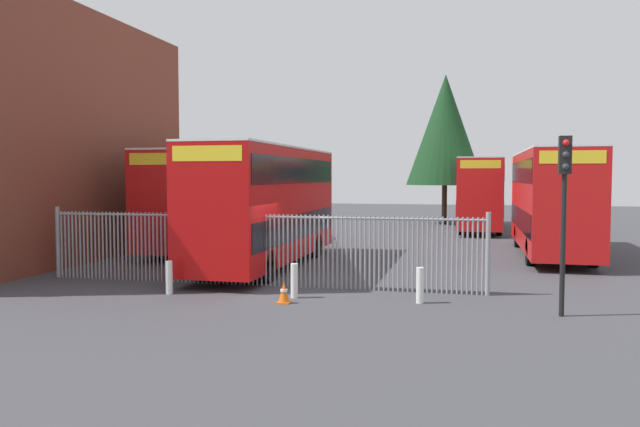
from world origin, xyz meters
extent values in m
plane|color=#3D3D42|center=(0.00, 8.00, 0.00)|extent=(100.00, 100.00, 0.00)
cube|color=brown|center=(-12.05, 3.49, 4.90)|extent=(6.18, 15.05, 9.80)
cylinder|color=gray|center=(-7.99, 0.00, 1.10)|extent=(0.06, 0.06, 2.20)
cylinder|color=gray|center=(-7.85, 0.00, 1.10)|extent=(0.06, 0.06, 2.20)
cylinder|color=gray|center=(-7.71, 0.00, 1.10)|extent=(0.06, 0.06, 2.20)
cylinder|color=gray|center=(-7.57, 0.00, 1.10)|extent=(0.06, 0.06, 2.20)
cylinder|color=gray|center=(-7.43, 0.00, 1.10)|extent=(0.06, 0.06, 2.20)
cylinder|color=gray|center=(-7.29, 0.00, 1.10)|extent=(0.06, 0.06, 2.20)
cylinder|color=gray|center=(-7.15, 0.00, 1.10)|extent=(0.06, 0.06, 2.20)
cylinder|color=gray|center=(-7.01, 0.00, 1.10)|extent=(0.06, 0.06, 2.20)
cylinder|color=gray|center=(-6.87, 0.00, 1.10)|extent=(0.06, 0.06, 2.20)
cylinder|color=gray|center=(-6.73, 0.00, 1.10)|extent=(0.06, 0.06, 2.20)
cylinder|color=gray|center=(-6.60, 0.00, 1.10)|extent=(0.06, 0.06, 2.20)
cylinder|color=gray|center=(-6.46, 0.00, 1.10)|extent=(0.06, 0.06, 2.20)
cylinder|color=gray|center=(-6.32, 0.00, 1.10)|extent=(0.06, 0.06, 2.20)
cylinder|color=gray|center=(-6.18, 0.00, 1.10)|extent=(0.06, 0.06, 2.20)
cylinder|color=gray|center=(-6.04, 0.00, 1.10)|extent=(0.06, 0.06, 2.20)
cylinder|color=gray|center=(-5.90, 0.00, 1.10)|extent=(0.06, 0.06, 2.20)
cylinder|color=gray|center=(-5.76, 0.00, 1.10)|extent=(0.06, 0.06, 2.20)
cylinder|color=gray|center=(-5.62, 0.00, 1.10)|extent=(0.06, 0.06, 2.20)
cylinder|color=gray|center=(-5.48, 0.00, 1.10)|extent=(0.06, 0.06, 2.20)
cylinder|color=gray|center=(-5.34, 0.00, 1.10)|extent=(0.06, 0.06, 2.20)
cylinder|color=gray|center=(-5.20, 0.00, 1.10)|extent=(0.06, 0.06, 2.20)
cylinder|color=gray|center=(-5.06, 0.00, 1.10)|extent=(0.06, 0.06, 2.20)
cylinder|color=gray|center=(-4.92, 0.00, 1.10)|extent=(0.06, 0.06, 2.20)
cylinder|color=gray|center=(-4.78, 0.00, 1.10)|extent=(0.06, 0.06, 2.20)
cylinder|color=gray|center=(-4.64, 0.00, 1.10)|extent=(0.06, 0.06, 2.20)
cylinder|color=gray|center=(-4.50, 0.00, 1.10)|extent=(0.06, 0.06, 2.20)
cylinder|color=gray|center=(-4.37, 0.00, 1.10)|extent=(0.06, 0.06, 2.20)
cylinder|color=gray|center=(-4.23, 0.00, 1.10)|extent=(0.06, 0.06, 2.20)
cylinder|color=gray|center=(-4.09, 0.00, 1.10)|extent=(0.06, 0.06, 2.20)
cylinder|color=gray|center=(-3.95, 0.00, 1.10)|extent=(0.06, 0.06, 2.20)
cylinder|color=gray|center=(-3.81, 0.00, 1.10)|extent=(0.06, 0.06, 2.20)
cylinder|color=gray|center=(-3.67, 0.00, 1.10)|extent=(0.06, 0.06, 2.20)
cylinder|color=gray|center=(-3.53, 0.00, 1.10)|extent=(0.06, 0.06, 2.20)
cylinder|color=gray|center=(-3.39, 0.00, 1.10)|extent=(0.06, 0.06, 2.20)
cylinder|color=gray|center=(-3.25, 0.00, 1.10)|extent=(0.06, 0.06, 2.20)
cylinder|color=gray|center=(-3.11, 0.00, 1.10)|extent=(0.06, 0.06, 2.20)
cylinder|color=gray|center=(-2.97, 0.00, 1.10)|extent=(0.06, 0.06, 2.20)
cylinder|color=gray|center=(-2.83, 0.00, 1.10)|extent=(0.06, 0.06, 2.20)
cylinder|color=gray|center=(-2.69, 0.00, 1.10)|extent=(0.06, 0.06, 2.20)
cylinder|color=gray|center=(-2.55, 0.00, 1.10)|extent=(0.06, 0.06, 2.20)
cylinder|color=gray|center=(-2.41, 0.00, 1.10)|extent=(0.06, 0.06, 2.20)
cylinder|color=gray|center=(-2.28, 0.00, 1.10)|extent=(0.06, 0.06, 2.20)
cylinder|color=gray|center=(-2.14, 0.00, 1.10)|extent=(0.06, 0.06, 2.20)
cylinder|color=gray|center=(-2.00, 0.00, 1.10)|extent=(0.06, 0.06, 2.20)
cylinder|color=gray|center=(-1.86, 0.00, 1.10)|extent=(0.06, 0.06, 2.20)
cylinder|color=gray|center=(-1.72, 0.00, 1.10)|extent=(0.06, 0.06, 2.20)
cylinder|color=gray|center=(-1.58, 0.00, 1.10)|extent=(0.06, 0.06, 2.20)
cylinder|color=gray|center=(-1.44, 0.00, 1.10)|extent=(0.06, 0.06, 2.20)
cylinder|color=gray|center=(-1.30, 0.00, 1.10)|extent=(0.06, 0.06, 2.20)
cylinder|color=gray|center=(-1.16, 0.00, 1.10)|extent=(0.06, 0.06, 2.20)
cylinder|color=gray|center=(-1.02, 0.00, 1.10)|extent=(0.06, 0.06, 2.20)
cylinder|color=gray|center=(-0.88, 0.00, 1.10)|extent=(0.06, 0.06, 2.20)
cylinder|color=gray|center=(-0.74, 0.00, 1.10)|extent=(0.06, 0.06, 2.20)
cylinder|color=gray|center=(-0.60, 0.00, 1.10)|extent=(0.06, 0.06, 2.20)
cylinder|color=gray|center=(-0.46, 0.00, 1.10)|extent=(0.06, 0.06, 2.20)
cylinder|color=gray|center=(-0.32, 0.00, 1.10)|extent=(0.06, 0.06, 2.20)
cylinder|color=gray|center=(-0.19, 0.00, 1.10)|extent=(0.06, 0.06, 2.20)
cylinder|color=gray|center=(-0.05, 0.00, 1.10)|extent=(0.06, 0.06, 2.20)
cylinder|color=gray|center=(0.09, 0.00, 1.10)|extent=(0.06, 0.06, 2.20)
cylinder|color=gray|center=(0.23, 0.00, 1.10)|extent=(0.06, 0.06, 2.20)
cylinder|color=gray|center=(0.37, 0.00, 1.10)|extent=(0.06, 0.06, 2.20)
cylinder|color=gray|center=(0.51, 0.00, 1.10)|extent=(0.06, 0.06, 2.20)
cylinder|color=gray|center=(0.65, 0.00, 1.10)|extent=(0.06, 0.06, 2.20)
cylinder|color=gray|center=(0.79, 0.00, 1.10)|extent=(0.06, 0.06, 2.20)
cylinder|color=gray|center=(0.93, 0.00, 1.10)|extent=(0.06, 0.06, 2.20)
cylinder|color=gray|center=(1.07, 0.00, 1.10)|extent=(0.06, 0.06, 2.20)
cylinder|color=gray|center=(1.21, 0.00, 1.10)|extent=(0.06, 0.06, 2.20)
cylinder|color=gray|center=(1.35, 0.00, 1.10)|extent=(0.06, 0.06, 2.20)
cylinder|color=gray|center=(1.49, 0.00, 1.10)|extent=(0.06, 0.06, 2.20)
cylinder|color=gray|center=(1.63, 0.00, 1.10)|extent=(0.06, 0.06, 2.20)
cylinder|color=gray|center=(1.77, 0.00, 1.10)|extent=(0.06, 0.06, 2.20)
cylinder|color=gray|center=(1.91, 0.00, 1.10)|extent=(0.06, 0.06, 2.20)
cylinder|color=gray|center=(2.04, 0.00, 1.10)|extent=(0.06, 0.06, 2.20)
cylinder|color=gray|center=(2.18, 0.00, 1.10)|extent=(0.06, 0.06, 2.20)
cylinder|color=gray|center=(2.32, 0.00, 1.10)|extent=(0.06, 0.06, 2.20)
cylinder|color=gray|center=(2.46, 0.00, 1.10)|extent=(0.06, 0.06, 2.20)
cylinder|color=gray|center=(2.60, 0.00, 1.10)|extent=(0.06, 0.06, 2.20)
cylinder|color=gray|center=(2.74, 0.00, 1.10)|extent=(0.06, 0.06, 2.20)
cylinder|color=gray|center=(2.88, 0.00, 1.10)|extent=(0.06, 0.06, 2.20)
cylinder|color=gray|center=(3.02, 0.00, 1.10)|extent=(0.06, 0.06, 2.20)
cylinder|color=gray|center=(3.16, 0.00, 1.10)|extent=(0.06, 0.06, 2.20)
cylinder|color=gray|center=(3.30, 0.00, 1.10)|extent=(0.06, 0.06, 2.20)
cylinder|color=gray|center=(3.44, 0.00, 1.10)|extent=(0.06, 0.06, 2.20)
cylinder|color=gray|center=(3.58, 0.00, 1.10)|extent=(0.06, 0.06, 2.20)
cylinder|color=gray|center=(3.72, 0.00, 1.10)|extent=(0.06, 0.06, 2.20)
cylinder|color=gray|center=(3.86, 0.00, 1.10)|extent=(0.06, 0.06, 2.20)
cylinder|color=gray|center=(4.00, 0.00, 1.10)|extent=(0.06, 0.06, 2.20)
cylinder|color=gray|center=(4.13, 0.00, 1.10)|extent=(0.06, 0.06, 2.20)
cylinder|color=gray|center=(4.27, 0.00, 1.10)|extent=(0.06, 0.06, 2.20)
cylinder|color=gray|center=(4.41, 0.00, 1.10)|extent=(0.06, 0.06, 2.20)
cylinder|color=gray|center=(4.55, 0.00, 1.10)|extent=(0.06, 0.06, 2.20)
cylinder|color=gray|center=(4.69, 0.00, 1.10)|extent=(0.06, 0.06, 2.20)
cylinder|color=gray|center=(4.83, 0.00, 1.10)|extent=(0.06, 0.06, 2.20)
cylinder|color=gray|center=(4.97, 0.00, 1.10)|extent=(0.06, 0.06, 2.20)
cylinder|color=gray|center=(5.11, 0.00, 1.10)|extent=(0.06, 0.06, 2.20)
cylinder|color=gray|center=(5.25, 0.00, 1.10)|extent=(0.06, 0.06, 2.20)
cylinder|color=gray|center=(5.39, 0.00, 1.10)|extent=(0.06, 0.06, 2.20)
cylinder|color=gray|center=(5.53, 0.00, 1.10)|extent=(0.06, 0.06, 2.20)
cylinder|color=gray|center=(5.67, 0.00, 1.10)|extent=(0.06, 0.06, 2.20)
cylinder|color=gray|center=(5.81, 0.00, 1.10)|extent=(0.06, 0.06, 2.20)
cylinder|color=gray|center=(-1.09, 0.00, 2.12)|extent=(13.80, 0.07, 0.07)
cylinder|color=gray|center=(-7.99, 0.00, 1.18)|extent=(0.14, 0.14, 2.35)
cylinder|color=gray|center=(5.81, 0.00, 1.18)|extent=(0.14, 0.14, 2.35)
cube|color=#B70C0C|center=(-1.98, 3.90, 2.35)|extent=(2.50, 10.80, 4.00)
cube|color=black|center=(-1.98, 3.90, 1.55)|extent=(2.54, 10.37, 0.90)
cube|color=black|center=(-1.98, 3.90, 3.55)|extent=(2.54, 10.37, 0.90)
cube|color=yellow|center=(-1.98, -1.45, 4.00)|extent=(2.12, 0.12, 0.44)
cube|color=silver|center=(-1.98, 3.90, 4.38)|extent=(2.50, 10.80, 0.08)
cylinder|color=black|center=(-3.08, 0.55, 0.52)|extent=(0.30, 1.04, 1.04)
cylinder|color=black|center=(-0.88, 0.55, 0.52)|extent=(0.30, 1.04, 1.04)
cylinder|color=black|center=(-3.08, 6.87, 0.52)|extent=(0.30, 1.04, 1.04)
cylinder|color=black|center=(-0.88, 6.87, 0.52)|extent=(0.30, 1.04, 1.04)
cube|color=red|center=(-6.17, 8.69, 2.35)|extent=(2.50, 10.80, 4.00)
cube|color=black|center=(-6.17, 8.69, 1.55)|extent=(2.54, 10.37, 0.90)
cube|color=black|center=(-6.17, 8.69, 3.55)|extent=(2.54, 10.37, 0.90)
cube|color=yellow|center=(-6.17, 3.34, 4.00)|extent=(2.12, 0.12, 0.44)
cube|color=silver|center=(-6.17, 8.69, 4.38)|extent=(2.50, 10.80, 0.08)
cylinder|color=black|center=(-7.27, 5.34, 0.52)|extent=(0.30, 1.04, 1.04)
cylinder|color=black|center=(-5.07, 5.34, 0.52)|extent=(0.30, 1.04, 1.04)
cylinder|color=black|center=(-7.27, 11.66, 0.52)|extent=(0.30, 1.04, 1.04)
cylinder|color=black|center=(-5.07, 11.66, 0.52)|extent=(0.30, 1.04, 1.04)
cube|color=red|center=(8.64, 9.88, 2.35)|extent=(2.50, 10.80, 4.00)
cube|color=black|center=(8.64, 9.88, 1.55)|extent=(2.54, 10.37, 0.90)
cube|color=black|center=(8.64, 9.88, 3.55)|extent=(2.54, 10.37, 0.90)
cube|color=yellow|center=(8.64, 4.53, 4.00)|extent=(2.12, 0.12, 0.44)
cube|color=silver|center=(8.64, 9.88, 4.38)|extent=(2.50, 10.80, 0.08)
cylinder|color=black|center=(7.54, 6.53, 0.52)|extent=(0.30, 1.04, 1.04)
cylinder|color=black|center=(9.74, 6.53, 0.52)|extent=(0.30, 1.04, 1.04)
cylinder|color=black|center=(7.54, 12.85, 0.52)|extent=(0.30, 1.04, 1.04)
cylinder|color=black|center=(9.74, 12.85, 0.52)|extent=(0.30, 1.04, 1.04)
cube|color=red|center=(5.82, 22.03, 2.35)|extent=(2.50, 10.80, 4.00)
cube|color=black|center=(5.82, 22.03, 1.55)|extent=(2.54, 10.37, 0.90)
cube|color=black|center=(5.82, 22.03, 3.55)|extent=(2.54, 10.37, 0.90)
cube|color=yellow|center=(5.82, 16.68, 4.00)|extent=(2.12, 0.12, 0.44)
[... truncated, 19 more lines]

